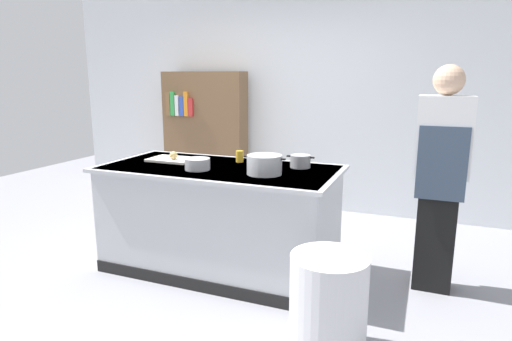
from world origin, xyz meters
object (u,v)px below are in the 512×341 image
object	(u,v)px
onion	(173,155)
person_chef	(440,175)
trash_bin	(328,305)
sauce_pan	(300,161)
stock_pot	(264,165)
juice_cup	(240,156)
bookshelf	(205,138)
mixing_bowl	(198,164)

from	to	relation	value
onion	person_chef	distance (m)	2.19
trash_bin	sauce_pan	bearing A→B (deg)	115.01
stock_pot	juice_cup	size ratio (longest dim) A/B	3.36
person_chef	bookshelf	world-z (taller)	person_chef
stock_pot	sauce_pan	xyz separation A→B (m)	(0.18, 0.35, -0.02)
trash_bin	bookshelf	world-z (taller)	bookshelf
mixing_bowl	bookshelf	size ratio (longest dim) A/B	0.12
juice_cup	person_chef	bearing A→B (deg)	1.40
stock_pot	trash_bin	world-z (taller)	stock_pot
onion	trash_bin	size ratio (longest dim) A/B	0.12
mixing_bowl	stock_pot	bearing A→B (deg)	4.79
juice_cup	person_chef	world-z (taller)	person_chef
sauce_pan	mixing_bowl	bearing A→B (deg)	-151.93
person_chef	bookshelf	xyz separation A→B (m)	(-2.81, 1.50, -0.06)
mixing_bowl	juice_cup	world-z (taller)	juice_cup
onion	person_chef	xyz separation A→B (m)	(2.18, 0.24, -0.04)
stock_pot	trash_bin	bearing A→B (deg)	-46.28
onion	person_chef	world-z (taller)	person_chef
sauce_pan	person_chef	world-z (taller)	person_chef
onion	mixing_bowl	bearing A→B (deg)	-31.11
sauce_pan	stock_pot	bearing A→B (deg)	-117.80
mixing_bowl	onion	bearing A→B (deg)	148.89
onion	person_chef	bearing A→B (deg)	6.30
mixing_bowl	sauce_pan	bearing A→B (deg)	28.07
onion	sauce_pan	size ratio (longest dim) A/B	0.31
trash_bin	person_chef	bearing A→B (deg)	62.85
trash_bin	person_chef	xyz separation A→B (m)	(0.58, 1.12, 0.60)
onion	bookshelf	xyz separation A→B (m)	(-0.63, 1.74, -0.10)
juice_cup	trash_bin	bearing A→B (deg)	-45.82
juice_cup	mixing_bowl	bearing A→B (deg)	-113.39
trash_bin	person_chef	world-z (taller)	person_chef
juice_cup	stock_pot	bearing A→B (deg)	-44.96
bookshelf	person_chef	bearing A→B (deg)	-28.05
trash_bin	bookshelf	bearing A→B (deg)	130.46
sauce_pan	bookshelf	bearing A→B (deg)	138.08
stock_pot	sauce_pan	bearing A→B (deg)	62.20
stock_pot	bookshelf	distance (m)	2.47
stock_pot	trash_bin	size ratio (longest dim) A/B	0.54
stock_pot	person_chef	size ratio (longest dim) A/B	0.20
stock_pot	sauce_pan	world-z (taller)	stock_pot
onion	mixing_bowl	world-z (taller)	mixing_bowl
trash_bin	mixing_bowl	bearing A→B (deg)	151.84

